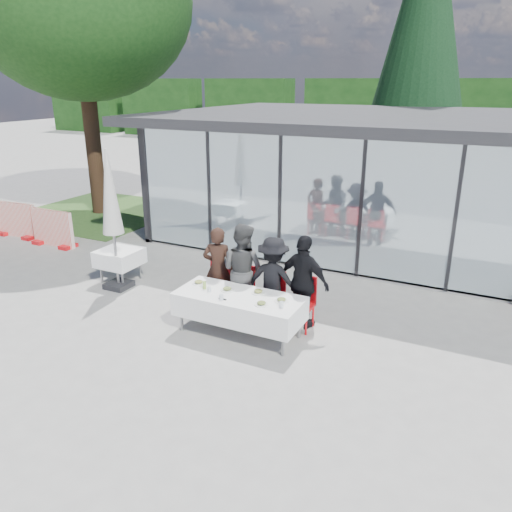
# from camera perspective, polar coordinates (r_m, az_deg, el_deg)

# --- Properties ---
(ground) EXTENTS (90.00, 90.00, 0.00)m
(ground) POSITION_cam_1_polar(r_m,az_deg,el_deg) (8.66, -2.67, -10.28)
(ground) COLOR gray
(ground) RESTS_ON ground
(pavilion) EXTENTS (14.80, 8.80, 3.44)m
(pavilion) POSITION_cam_1_polar(r_m,az_deg,el_deg) (14.96, 19.94, 10.09)
(pavilion) COLOR gray
(pavilion) RESTS_ON ground
(treeline) EXTENTS (62.50, 2.00, 4.40)m
(treeline) POSITION_cam_1_polar(r_m,az_deg,el_deg) (35.08, 17.62, 15.19)
(treeline) COLOR #123310
(treeline) RESTS_ON ground
(dining_table) EXTENTS (2.26, 0.96, 0.75)m
(dining_table) POSITION_cam_1_polar(r_m,az_deg,el_deg) (8.81, -1.94, -5.76)
(dining_table) COLOR white
(dining_table) RESTS_ON ground
(diner_a) EXTENTS (0.75, 0.75, 1.67)m
(diner_a) POSITION_cam_1_polar(r_m,az_deg,el_deg) (9.72, -4.34, -1.44)
(diner_a) COLOR #331E16
(diner_a) RESTS_ON ground
(diner_chair_a) EXTENTS (0.44, 0.44, 0.97)m
(diner_chair_a) POSITION_cam_1_polar(r_m,az_deg,el_deg) (9.80, -4.37, -3.10)
(diner_chair_a) COLOR red
(diner_chair_a) RESTS_ON ground
(diner_b) EXTENTS (0.99, 0.99, 1.80)m
(diner_b) POSITION_cam_1_polar(r_m,az_deg,el_deg) (9.45, -1.55, -1.57)
(diner_b) COLOR #494949
(diner_b) RESTS_ON ground
(diner_chair_b) EXTENTS (0.44, 0.44, 0.97)m
(diner_chair_b) POSITION_cam_1_polar(r_m,az_deg,el_deg) (9.56, -1.60, -3.66)
(diner_chair_b) COLOR red
(diner_chair_b) RESTS_ON ground
(diner_c) EXTENTS (1.12, 1.12, 1.63)m
(diner_c) POSITION_cam_1_polar(r_m,az_deg,el_deg) (9.22, 1.98, -2.72)
(diner_c) COLOR black
(diner_c) RESTS_ON ground
(diner_chair_c) EXTENTS (0.44, 0.44, 0.97)m
(diner_chair_c) POSITION_cam_1_polar(r_m,az_deg,el_deg) (9.30, 1.89, -4.34)
(diner_chair_c) COLOR red
(diner_chair_c) RESTS_ON ground
(diner_d) EXTENTS (1.21, 1.21, 1.74)m
(diner_d) POSITION_cam_1_polar(r_m,az_deg,el_deg) (8.98, 5.48, -3.01)
(diner_d) COLOR black
(diner_d) RESTS_ON ground
(diner_chair_d) EXTENTS (0.44, 0.44, 0.97)m
(diner_chair_d) POSITION_cam_1_polar(r_m,az_deg,el_deg) (9.09, 5.35, -5.01)
(diner_chair_d) COLOR red
(diner_chair_d) RESTS_ON ground
(plate_a) EXTENTS (0.24, 0.24, 0.07)m
(plate_a) POSITION_cam_1_polar(r_m,az_deg,el_deg) (9.24, -6.57, -3.01)
(plate_a) COLOR white
(plate_a) RESTS_ON dining_table
(plate_b) EXTENTS (0.24, 0.24, 0.07)m
(plate_b) POSITION_cam_1_polar(r_m,az_deg,el_deg) (8.91, -3.31, -3.81)
(plate_b) COLOR white
(plate_b) RESTS_ON dining_table
(plate_c) EXTENTS (0.24, 0.24, 0.07)m
(plate_c) POSITION_cam_1_polar(r_m,az_deg,el_deg) (8.79, 0.27, -4.10)
(plate_c) COLOR white
(plate_c) RESTS_ON dining_table
(plate_d) EXTENTS (0.24, 0.24, 0.07)m
(plate_d) POSITION_cam_1_polar(r_m,az_deg,el_deg) (8.48, 2.93, -5.05)
(plate_d) COLOR white
(plate_d) RESTS_ON dining_table
(plate_extra) EXTENTS (0.24, 0.24, 0.07)m
(plate_extra) POSITION_cam_1_polar(r_m,az_deg,el_deg) (8.34, 0.63, -5.46)
(plate_extra) COLOR white
(plate_extra) RESTS_ON dining_table
(juice_bottle) EXTENTS (0.06, 0.06, 0.14)m
(juice_bottle) POSITION_cam_1_polar(r_m,az_deg,el_deg) (8.99, -5.92, -3.35)
(juice_bottle) COLOR #88AB47
(juice_bottle) RESTS_ON dining_table
(drinking_glasses) EXTENTS (1.47, 0.28, 0.10)m
(drinking_glasses) POSITION_cam_1_polar(r_m,az_deg,el_deg) (8.54, -2.24, -4.68)
(drinking_glasses) COLOR silver
(drinking_glasses) RESTS_ON dining_table
(folded_eyeglasses) EXTENTS (0.14, 0.03, 0.01)m
(folded_eyeglasses) POSITION_cam_1_polar(r_m,az_deg,el_deg) (8.57, -3.84, -4.93)
(folded_eyeglasses) COLOR black
(folded_eyeglasses) RESTS_ON dining_table
(spare_table_left) EXTENTS (0.86, 0.86, 0.74)m
(spare_table_left) POSITION_cam_1_polar(r_m,az_deg,el_deg) (11.52, -15.33, -0.17)
(spare_table_left) COLOR white
(spare_table_left) RESTS_ON ground
(market_umbrella) EXTENTS (0.50, 0.50, 3.00)m
(market_umbrella) POSITION_cam_1_polar(r_m,az_deg,el_deg) (10.77, -16.29, 6.07)
(market_umbrella) COLOR black
(market_umbrella) RESTS_ON ground
(deciduous_tree) EXTENTS (7.04, 6.40, 9.38)m
(deciduous_tree) POSITION_cam_1_polar(r_m,az_deg,el_deg) (17.63, -19.65, 25.60)
(deciduous_tree) COLOR #382316
(deciduous_tree) RESTS_ON ground
(conifer_tree) EXTENTS (4.00, 4.00, 10.50)m
(conifer_tree) POSITION_cam_1_polar(r_m,az_deg,el_deg) (19.88, 18.63, 23.45)
(conifer_tree) COLOR #382316
(conifer_tree) RESTS_ON ground
(grass_patch) EXTENTS (5.00, 5.00, 0.02)m
(grass_patch) POSITION_cam_1_polar(r_m,az_deg,el_deg) (18.01, -17.34, 4.83)
(grass_patch) COLOR #385926
(grass_patch) RESTS_ON ground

